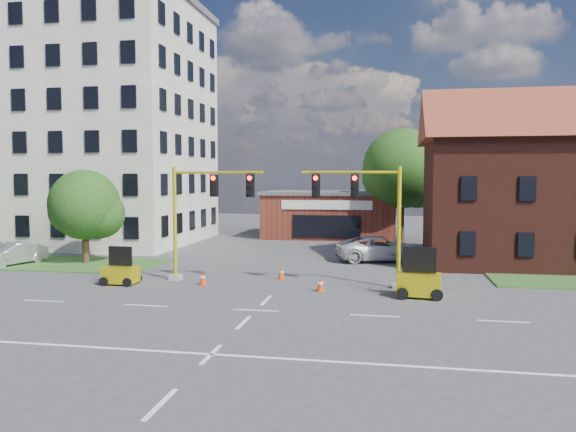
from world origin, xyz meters
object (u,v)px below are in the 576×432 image
Objects in this scene: signal_mast_west at (204,209)px; trailer_west at (121,273)px; pickup_white at (381,249)px; signal_mast_east at (366,211)px; trailer_east at (419,282)px.

signal_mast_west is 3.22× the size of trailer_west.
trailer_west is 17.19m from pickup_white.
signal_mast_east is 3.22× the size of trailer_west.
pickup_white is at bearing 86.49° from signal_mast_east.
signal_mast_east is 9.73m from pickup_white.
trailer_east is at bearing 172.61° from pickup_white.
pickup_white is at bearing 106.68° from trailer_east.
signal_mast_west reaches higher than pickup_white.
trailer_west reaches higher than pickup_white.
signal_mast_east is 1.03× the size of pickup_white.
signal_mast_west is 2.72× the size of trailer_east.
signal_mast_east reaches higher than pickup_white.
signal_mast_west is at bearing 180.00° from signal_mast_east.
trailer_east is at bearing -10.15° from signal_mast_west.
trailer_west is 15.34m from trailer_east.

